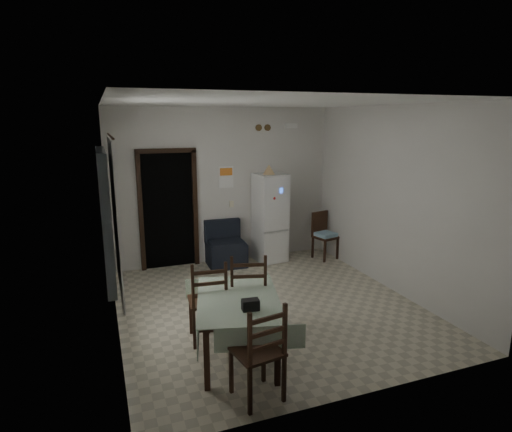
{
  "coord_description": "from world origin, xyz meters",
  "views": [
    {
      "loc": [
        -2.2,
        -5.4,
        2.7
      ],
      "look_at": [
        0.0,
        0.5,
        1.25
      ],
      "focal_mm": 30.0,
      "sensor_mm": 36.0,
      "label": 1
    }
  ],
  "objects_px": {
    "navy_seat": "(226,244)",
    "dining_chair_far_left": "(208,299)",
    "fridge": "(270,218)",
    "corner_chair": "(325,236)",
    "dining_chair_near_head": "(257,350)",
    "dining_table": "(238,327)",
    "dining_chair_far_right": "(247,292)"
  },
  "relations": [
    {
      "from": "fridge",
      "to": "corner_chair",
      "type": "bearing_deg",
      "value": -21.23
    },
    {
      "from": "fridge",
      "to": "dining_table",
      "type": "xyz_separation_m",
      "value": [
        -1.65,
        -3.07,
        -0.48
      ]
    },
    {
      "from": "dining_table",
      "to": "fridge",
      "type": "bearing_deg",
      "value": 76.08
    },
    {
      "from": "dining_table",
      "to": "dining_chair_far_left",
      "type": "bearing_deg",
      "value": 129.04
    },
    {
      "from": "fridge",
      "to": "dining_table",
      "type": "height_order",
      "value": "fridge"
    },
    {
      "from": "corner_chair",
      "to": "dining_chair_far_left",
      "type": "xyz_separation_m",
      "value": [
        -2.93,
        -2.28,
        0.07
      ]
    },
    {
      "from": "corner_chair",
      "to": "dining_chair_near_head",
      "type": "bearing_deg",
      "value": -141.92
    },
    {
      "from": "fridge",
      "to": "dining_chair_near_head",
      "type": "height_order",
      "value": "fridge"
    },
    {
      "from": "fridge",
      "to": "dining_table",
      "type": "relative_size",
      "value": 1.22
    },
    {
      "from": "navy_seat",
      "to": "dining_chair_far_left",
      "type": "xyz_separation_m",
      "value": [
        -0.99,
        -2.57,
        0.12
      ]
    },
    {
      "from": "corner_chair",
      "to": "dining_chair_near_head",
      "type": "height_order",
      "value": "dining_chair_near_head"
    },
    {
      "from": "corner_chair",
      "to": "dining_chair_far_left",
      "type": "height_order",
      "value": "dining_chair_far_left"
    },
    {
      "from": "fridge",
      "to": "dining_chair_far_left",
      "type": "height_order",
      "value": "fridge"
    },
    {
      "from": "dining_table",
      "to": "dining_chair_near_head",
      "type": "relative_size",
      "value": 1.35
    },
    {
      "from": "fridge",
      "to": "navy_seat",
      "type": "relative_size",
      "value": 2.04
    },
    {
      "from": "fridge",
      "to": "dining_table",
      "type": "bearing_deg",
      "value": -123.97
    },
    {
      "from": "fridge",
      "to": "dining_chair_near_head",
      "type": "relative_size",
      "value": 1.64
    },
    {
      "from": "navy_seat",
      "to": "dining_chair_far_left",
      "type": "bearing_deg",
      "value": -109.11
    },
    {
      "from": "dining_chair_far_left",
      "to": "dining_chair_far_right",
      "type": "relative_size",
      "value": 0.97
    },
    {
      "from": "dining_table",
      "to": "dining_chair_near_head",
      "type": "bearing_deg",
      "value": -80.37
    },
    {
      "from": "dining_chair_far_right",
      "to": "corner_chair",
      "type": "bearing_deg",
      "value": -121.51
    },
    {
      "from": "dining_table",
      "to": "dining_chair_far_left",
      "type": "distance_m",
      "value": 0.58
    },
    {
      "from": "corner_chair",
      "to": "fridge",
      "type": "bearing_deg",
      "value": 150.43
    },
    {
      "from": "corner_chair",
      "to": "dining_chair_near_head",
      "type": "relative_size",
      "value": 0.89
    },
    {
      "from": "navy_seat",
      "to": "corner_chair",
      "type": "distance_m",
      "value": 1.95
    },
    {
      "from": "corner_chair",
      "to": "dining_chair_near_head",
      "type": "xyz_separation_m",
      "value": [
        -2.76,
        -3.55,
        0.06
      ]
    },
    {
      "from": "navy_seat",
      "to": "corner_chair",
      "type": "relative_size",
      "value": 0.9
    },
    {
      "from": "navy_seat",
      "to": "dining_chair_near_head",
      "type": "bearing_deg",
      "value": -100.05
    },
    {
      "from": "fridge",
      "to": "dining_table",
      "type": "distance_m",
      "value": 3.51
    },
    {
      "from": "fridge",
      "to": "corner_chair",
      "type": "distance_m",
      "value": 1.15
    },
    {
      "from": "corner_chair",
      "to": "dining_chair_near_head",
      "type": "distance_m",
      "value": 4.5
    },
    {
      "from": "navy_seat",
      "to": "corner_chair",
      "type": "xyz_separation_m",
      "value": [
        1.93,
        -0.29,
        0.04
      ]
    }
  ]
}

